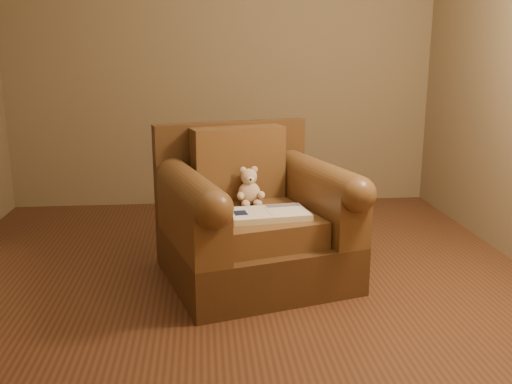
{
  "coord_description": "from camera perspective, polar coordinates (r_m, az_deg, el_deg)",
  "views": [
    {
      "loc": [
        -0.2,
        -3.45,
        1.47
      ],
      "look_at": [
        0.13,
        -0.01,
        0.6
      ],
      "focal_mm": 40.0,
      "sensor_mm": 36.0,
      "label": 1
    }
  ],
  "objects": [
    {
      "name": "room",
      "position": [
        3.46,
        -2.26,
        18.17
      ],
      "size": [
        4.02,
        4.02,
        2.71
      ],
      "color": "#7E6B4D",
      "rests_on": "ground"
    },
    {
      "name": "teddy_bear",
      "position": [
        3.76,
        -0.65,
        0.19
      ],
      "size": [
        0.19,
        0.21,
        0.26
      ],
      "rotation": [
        0.0,
        0.0,
        0.1
      ],
      "color": "beige",
      "rests_on": "armchair"
    },
    {
      "name": "guidebook",
      "position": [
        3.49,
        1.24,
        -2.21
      ],
      "size": [
        0.52,
        0.36,
        0.04
      ],
      "rotation": [
        0.0,
        0.0,
        0.14
      ],
      "color": "beige",
      "rests_on": "armchair"
    },
    {
      "name": "side_table",
      "position": [
        4.09,
        8.93,
        -3.24
      ],
      "size": [
        0.35,
        0.35,
        0.49
      ],
      "color": "#C17D35",
      "rests_on": "floor"
    },
    {
      "name": "armchair",
      "position": [
        3.72,
        -0.35,
        -2.92
      ],
      "size": [
        1.33,
        1.29,
        0.98
      ],
      "rotation": [
        0.0,
        0.0,
        0.28
      ],
      "color": "#492F18",
      "rests_on": "floor"
    },
    {
      "name": "floor",
      "position": [
        3.75,
        -2.01,
        -8.93
      ],
      "size": [
        4.0,
        4.0,
        0.0
      ],
      "primitive_type": "plane",
      "color": "#56311D",
      "rests_on": "ground"
    }
  ]
}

